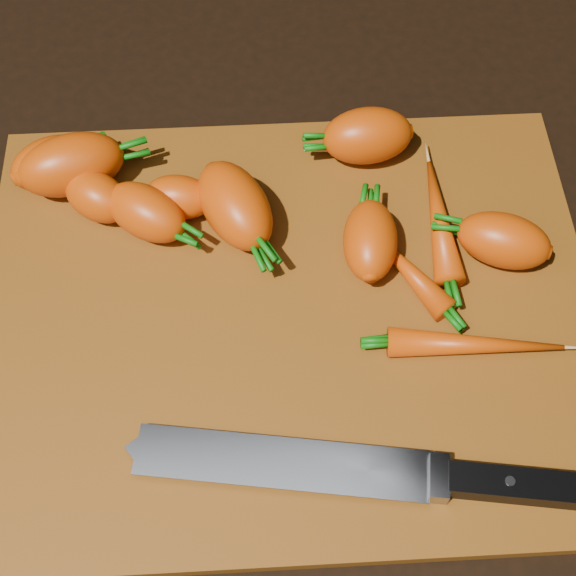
{
  "coord_description": "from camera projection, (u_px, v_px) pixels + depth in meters",
  "views": [
    {
      "loc": [
        -0.02,
        -0.31,
        0.58
      ],
      "look_at": [
        0.0,
        0.01,
        0.03
      ],
      "focal_mm": 50.0,
      "sensor_mm": 36.0,
      "label": 1
    }
  ],
  "objects": [
    {
      "name": "cutting_board",
      "position": [
        289.0,
        313.0,
        0.65
      ],
      "size": [
        0.5,
        0.4,
        0.01
      ],
      "primitive_type": "cube",
      "color": "brown",
      "rests_on": "ground"
    },
    {
      "name": "carrot_5",
      "position": [
        179.0,
        197.0,
        0.68
      ],
      "size": [
        0.06,
        0.05,
        0.04
      ],
      "primitive_type": "ellipsoid",
      "rotation": [
        0.0,
        0.0,
        -0.17
      ],
      "color": "#C34208",
      "rests_on": "cutting_board"
    },
    {
      "name": "carrot_9",
      "position": [
        410.0,
        273.0,
        0.65
      ],
      "size": [
        0.07,
        0.09,
        0.02
      ],
      "primitive_type": "ellipsoid",
      "rotation": [
        0.0,
        0.0,
        2.13
      ],
      "color": "#C34208",
      "rests_on": "cutting_board"
    },
    {
      "name": "carrot_1",
      "position": [
        97.0,
        197.0,
        0.68
      ],
      "size": [
        0.07,
        0.07,
        0.04
      ],
      "primitive_type": "ellipsoid",
      "rotation": [
        0.0,
        0.0,
        2.51
      ],
      "color": "#C34208",
      "rests_on": "cutting_board"
    },
    {
      "name": "knife",
      "position": [
        311.0,
        466.0,
        0.57
      ],
      "size": [
        0.35,
        0.08,
        0.02
      ],
      "rotation": [
        0.0,
        0.0,
        -0.15
      ],
      "color": "gray",
      "rests_on": "cutting_board"
    },
    {
      "name": "carrot_7",
      "position": [
        439.0,
        219.0,
        0.68
      ],
      "size": [
        0.03,
        0.12,
        0.03
      ],
      "primitive_type": "ellipsoid",
      "rotation": [
        0.0,
        0.0,
        1.57
      ],
      "color": "#C34208",
      "rests_on": "cutting_board"
    },
    {
      "name": "carrot_3",
      "position": [
        370.0,
        240.0,
        0.66
      ],
      "size": [
        0.05,
        0.08,
        0.04
      ],
      "primitive_type": "ellipsoid",
      "rotation": [
        0.0,
        0.0,
        1.46
      ],
      "color": "#C34208",
      "rests_on": "cutting_board"
    },
    {
      "name": "carrot_0",
      "position": [
        50.0,
        163.0,
        0.7
      ],
      "size": [
        0.08,
        0.07,
        0.04
      ],
      "primitive_type": "ellipsoid",
      "rotation": [
        0.0,
        0.0,
        0.51
      ],
      "color": "#C34208",
      "rests_on": "cutting_board"
    },
    {
      "name": "carrot_11",
      "position": [
        146.0,
        212.0,
        0.67
      ],
      "size": [
        0.09,
        0.08,
        0.04
      ],
      "primitive_type": "ellipsoid",
      "rotation": [
        0.0,
        0.0,
        5.67
      ],
      "color": "#C34208",
      "rests_on": "cutting_board"
    },
    {
      "name": "carrot_10",
      "position": [
        71.0,
        165.0,
        0.69
      ],
      "size": [
        0.1,
        0.08,
        0.05
      ],
      "primitive_type": "ellipsoid",
      "rotation": [
        0.0,
        0.0,
        0.29
      ],
      "color": "#C34208",
      "rests_on": "cutting_board"
    },
    {
      "name": "carrot_6",
      "position": [
        504.0,
        240.0,
        0.66
      ],
      "size": [
        0.09,
        0.07,
        0.05
      ],
      "primitive_type": "ellipsoid",
      "rotation": [
        0.0,
        0.0,
        2.77
      ],
      "color": "#C34208",
      "rests_on": "cutting_board"
    },
    {
      "name": "ground",
      "position": [
        289.0,
        320.0,
        0.66
      ],
      "size": [
        2.0,
        2.0,
        0.01
      ],
      "primitive_type": "cube",
      "color": "black"
    },
    {
      "name": "carrot_2",
      "position": [
        235.0,
        205.0,
        0.67
      ],
      "size": [
        0.09,
        0.11,
        0.05
      ],
      "primitive_type": "ellipsoid",
      "rotation": [
        0.0,
        0.0,
        -1.13
      ],
      "color": "#C34208",
      "rests_on": "cutting_board"
    },
    {
      "name": "carrot_8",
      "position": [
        476.0,
        345.0,
        0.62
      ],
      "size": [
        0.14,
        0.04,
        0.02
      ],
      "primitive_type": "ellipsoid",
      "rotation": [
        0.0,
        0.0,
        -0.09
      ],
      "color": "#C34208",
      "rests_on": "cutting_board"
    },
    {
      "name": "carrot_4",
      "position": [
        367.0,
        136.0,
        0.71
      ],
      "size": [
        0.08,
        0.06,
        0.05
      ],
      "primitive_type": "ellipsoid",
      "rotation": [
        0.0,
        0.0,
        3.22
      ],
      "color": "#C34208",
      "rests_on": "cutting_board"
    }
  ]
}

